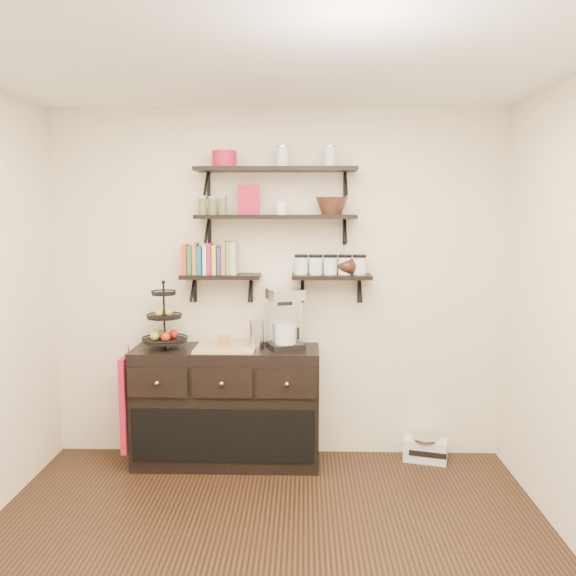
% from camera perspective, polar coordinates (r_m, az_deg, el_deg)
% --- Properties ---
extents(ceiling, '(3.50, 3.50, 0.02)m').
position_cam_1_polar(ceiling, '(3.07, -2.70, 21.76)').
color(ceiling, white).
rests_on(ceiling, back_wall).
extents(back_wall, '(3.50, 0.02, 2.70)m').
position_cam_1_polar(back_wall, '(4.75, -1.05, 0.24)').
color(back_wall, white).
rests_on(back_wall, ground).
extents(shelf_top, '(1.20, 0.27, 0.23)m').
position_cam_1_polar(shelf_top, '(4.60, -1.15, 11.01)').
color(shelf_top, black).
rests_on(shelf_top, back_wall).
extents(shelf_mid, '(1.20, 0.27, 0.23)m').
position_cam_1_polar(shelf_mid, '(4.59, -1.14, 6.65)').
color(shelf_mid, black).
rests_on(shelf_mid, back_wall).
extents(shelf_low_left, '(0.60, 0.25, 0.23)m').
position_cam_1_polar(shelf_low_left, '(4.66, -6.28, 1.03)').
color(shelf_low_left, black).
rests_on(shelf_low_left, back_wall).
extents(shelf_low_right, '(0.60, 0.25, 0.23)m').
position_cam_1_polar(shelf_low_right, '(4.63, 4.09, 1.00)').
color(shelf_low_right, black).
rests_on(shelf_low_right, back_wall).
extents(cookbooks, '(0.40, 0.15, 0.26)m').
position_cam_1_polar(cookbooks, '(4.66, -7.11, 2.71)').
color(cookbooks, '#D5441C').
rests_on(cookbooks, shelf_low_left).
extents(glass_canisters, '(0.54, 0.10, 0.13)m').
position_cam_1_polar(glass_canisters, '(4.62, 3.97, 2.08)').
color(glass_canisters, silver).
rests_on(glass_canisters, shelf_low_right).
extents(sideboard, '(1.40, 0.50, 0.92)m').
position_cam_1_polar(sideboard, '(4.75, -5.77, -10.90)').
color(sideboard, black).
rests_on(sideboard, floor).
extents(fruit_stand, '(0.33, 0.33, 0.49)m').
position_cam_1_polar(fruit_stand, '(4.68, -11.44, -3.48)').
color(fruit_stand, black).
rests_on(fruit_stand, sideboard).
extents(candle, '(0.08, 0.08, 0.08)m').
position_cam_1_polar(candle, '(4.62, -6.00, -4.96)').
color(candle, '#9F6924').
rests_on(candle, sideboard).
extents(coffee_maker, '(0.31, 0.31, 0.45)m').
position_cam_1_polar(coffee_maker, '(4.58, -0.23, -2.99)').
color(coffee_maker, black).
rests_on(coffee_maker, sideboard).
extents(thermal_carafe, '(0.11, 0.11, 0.22)m').
position_cam_1_polar(thermal_carafe, '(4.57, -2.95, -4.38)').
color(thermal_carafe, silver).
rests_on(thermal_carafe, sideboard).
extents(apron, '(0.04, 0.30, 0.71)m').
position_cam_1_polar(apron, '(4.79, -14.77, -10.27)').
color(apron, '#A7122B').
rests_on(apron, sideboard).
extents(radio, '(0.36, 0.27, 0.19)m').
position_cam_1_polar(radio, '(4.99, 12.73, -14.49)').
color(radio, silver).
rests_on(radio, floor).
extents(recipe_box, '(0.17, 0.08, 0.22)m').
position_cam_1_polar(recipe_box, '(4.60, -3.67, 8.23)').
color(recipe_box, '#A8132E').
rests_on(recipe_box, shelf_mid).
extents(walnut_bowl, '(0.24, 0.24, 0.13)m').
position_cam_1_polar(walnut_bowl, '(4.58, 4.11, 7.67)').
color(walnut_bowl, black).
rests_on(walnut_bowl, shelf_mid).
extents(ramekins, '(0.09, 0.09, 0.10)m').
position_cam_1_polar(ramekins, '(4.58, -0.62, 7.48)').
color(ramekins, white).
rests_on(ramekins, shelf_mid).
extents(teapot, '(0.21, 0.16, 0.15)m').
position_cam_1_polar(teapot, '(4.62, 5.60, 2.17)').
color(teapot, '#32190F').
rests_on(teapot, shelf_low_right).
extents(red_pot, '(0.18, 0.18, 0.12)m').
position_cam_1_polar(red_pot, '(4.63, -5.98, 11.92)').
color(red_pot, '#A8132E').
rests_on(red_pot, shelf_top).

